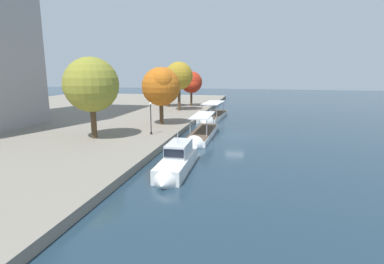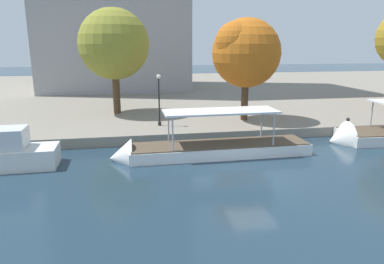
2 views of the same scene
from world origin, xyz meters
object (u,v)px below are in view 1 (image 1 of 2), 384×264
object	(u,v)px
motor_yacht_0	(176,164)
tour_boat_1	(201,136)
tour_boat_2	(212,118)
lamp_post	(151,117)
tree_1	(191,82)
tree_2	(179,76)
tree_4	(162,86)
tree_0	(91,84)
tree_3	(169,80)
mooring_bollard_0	(195,116)

from	to	relation	value
motor_yacht_0	tour_boat_1	xyz separation A→B (m)	(13.83, 0.26, -0.31)
tour_boat_2	lamp_post	xyz separation A→B (m)	(-18.74, 5.16, 2.80)
tour_boat_1	tree_1	bearing A→B (deg)	-165.71
tree_1	tree_2	distance (m)	8.56
tree_4	tree_1	bearing A→B (deg)	2.26
lamp_post	tree_1	world-z (taller)	tree_1
tour_boat_1	tree_0	bearing A→B (deg)	-64.32
tour_boat_2	tree_3	bearing A→B (deg)	-130.93
tour_boat_1	tree_0	xyz separation A→B (m)	(-6.02, 12.23, 6.94)
tour_boat_1	lamp_post	xyz separation A→B (m)	(-2.38, 6.18, 2.71)
lamp_post	tree_3	distance (m)	31.05
tour_boat_2	tree_1	size ratio (longest dim) A/B	1.78
tree_0	tree_3	world-z (taller)	tree_0
lamp_post	tree_1	distance (m)	32.72
mooring_bollard_0	tree_0	world-z (taller)	tree_0
lamp_post	tree_0	xyz separation A→B (m)	(-3.65, 6.06, 4.23)
mooring_bollard_0	tree_1	size ratio (longest dim) A/B	0.08
motor_yacht_0	tree_0	xyz separation A→B (m)	(7.81, 12.50, 6.63)
mooring_bollard_0	tree_4	xyz separation A→B (m)	(-7.81, 3.52, 5.47)
tree_0	tree_2	xyz separation A→B (m)	(27.80, -3.53, 0.56)
tree_4	mooring_bollard_0	bearing A→B (deg)	-24.30
tree_3	tree_4	world-z (taller)	tree_3
tour_boat_2	motor_yacht_0	bearing A→B (deg)	6.01
tree_1	lamp_post	bearing A→B (deg)	-176.83
lamp_post	tree_2	world-z (taller)	tree_2
tree_0	tree_4	xyz separation A→B (m)	(10.97, -5.25, -0.70)
motor_yacht_0	tree_2	bearing A→B (deg)	-167.13
mooring_bollard_0	tree_0	xyz separation A→B (m)	(-18.78, 8.78, 6.17)
tour_boat_1	tour_boat_2	world-z (taller)	tour_boat_1
mooring_bollard_0	tree_4	world-z (taller)	tree_4
motor_yacht_0	mooring_bollard_0	bearing A→B (deg)	-173.30
lamp_post	tree_2	distance (m)	24.76
tour_boat_2	mooring_bollard_0	xyz separation A→B (m)	(-3.60, 2.44, 0.86)
tour_boat_2	tree_0	world-z (taller)	tree_0
motor_yacht_0	tree_0	distance (m)	16.16
lamp_post	mooring_bollard_0	bearing A→B (deg)	-10.19
mooring_bollard_0	tree_3	size ratio (longest dim) A/B	0.08
tour_boat_2	tree_0	bearing A→B (deg)	-23.03
tree_3	tree_0	bearing A→B (deg)	-179.34
mooring_bollard_0	tree_1	bearing A→B (deg)	14.58
tour_boat_2	lamp_post	distance (m)	19.64
tree_0	tree_3	distance (m)	33.81
tour_boat_1	lamp_post	world-z (taller)	lamp_post
tree_4	tour_boat_1	bearing A→B (deg)	-125.34
tour_boat_2	tour_boat_1	bearing A→B (deg)	7.13
tree_2	tree_3	distance (m)	7.25
tour_boat_1	tour_boat_2	bearing A→B (deg)	-176.99
motor_yacht_0	mooring_bollard_0	world-z (taller)	motor_yacht_0
tour_boat_1	tree_2	distance (m)	24.63
motor_yacht_0	tree_3	distance (m)	43.98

